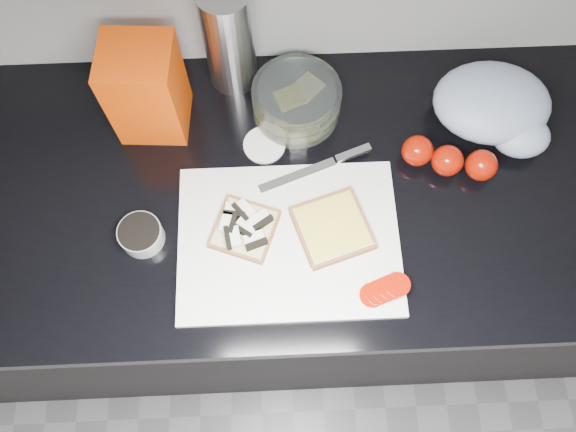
% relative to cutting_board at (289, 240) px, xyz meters
% --- Properties ---
extents(base_cabinet, '(3.50, 0.60, 0.86)m').
position_rel_cutting_board_xyz_m(base_cabinet, '(0.10, 0.12, -0.48)').
color(base_cabinet, black).
rests_on(base_cabinet, ground).
extents(countertop, '(3.50, 0.64, 0.04)m').
position_rel_cutting_board_xyz_m(countertop, '(0.10, 0.12, -0.03)').
color(countertop, black).
rests_on(countertop, base_cabinet).
extents(cutting_board, '(0.40, 0.30, 0.01)m').
position_rel_cutting_board_xyz_m(cutting_board, '(0.00, 0.00, 0.00)').
color(cutting_board, white).
rests_on(cutting_board, countertop).
extents(bread_left, '(0.14, 0.14, 0.03)m').
position_rel_cutting_board_xyz_m(bread_left, '(-0.08, 0.02, 0.02)').
color(bread_left, beige).
rests_on(bread_left, cutting_board).
extents(bread_right, '(0.16, 0.16, 0.02)m').
position_rel_cutting_board_xyz_m(bread_right, '(0.08, 0.01, 0.01)').
color(bread_right, beige).
rests_on(bread_right, cutting_board).
extents(tomato_slices, '(0.10, 0.07, 0.02)m').
position_rel_cutting_board_xyz_m(tomato_slices, '(0.16, -0.10, 0.02)').
color(tomato_slices, '#961203').
rests_on(tomato_slices, cutting_board).
extents(knife, '(0.22, 0.10, 0.01)m').
position_rel_cutting_board_xyz_m(knife, '(0.08, 0.15, 0.01)').
color(knife, '#BCBBC0').
rests_on(knife, cutting_board).
extents(seed_tub, '(0.08, 0.08, 0.04)m').
position_rel_cutting_board_xyz_m(seed_tub, '(-0.26, 0.02, 0.02)').
color(seed_tub, '#939897').
rests_on(seed_tub, countertop).
extents(tub_lid, '(0.09, 0.09, 0.01)m').
position_rel_cutting_board_xyz_m(tub_lid, '(-0.04, 0.20, -0.00)').
color(tub_lid, white).
rests_on(tub_lid, countertop).
extents(glass_bowl, '(0.17, 0.17, 0.07)m').
position_rel_cutting_board_xyz_m(glass_bowl, '(0.03, 0.28, 0.03)').
color(glass_bowl, silver).
rests_on(glass_bowl, countertop).
extents(bread_bag, '(0.14, 0.13, 0.20)m').
position_rel_cutting_board_xyz_m(bread_bag, '(-0.25, 0.27, 0.09)').
color(bread_bag, '#F42C04').
rests_on(bread_bag, countertop).
extents(steel_canister, '(0.10, 0.10, 0.23)m').
position_rel_cutting_board_xyz_m(steel_canister, '(-0.10, 0.37, 0.11)').
color(steel_canister, '#ADACB1').
rests_on(steel_canister, countertop).
extents(grocery_bag, '(0.24, 0.22, 0.10)m').
position_rel_cutting_board_xyz_m(grocery_bag, '(0.41, 0.24, 0.04)').
color(grocery_bag, '#9CA7C0').
rests_on(grocery_bag, countertop).
extents(whole_tomatoes, '(0.18, 0.10, 0.06)m').
position_rel_cutting_board_xyz_m(whole_tomatoes, '(0.31, 0.14, 0.02)').
color(whole_tomatoes, '#961203').
rests_on(whole_tomatoes, countertop).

